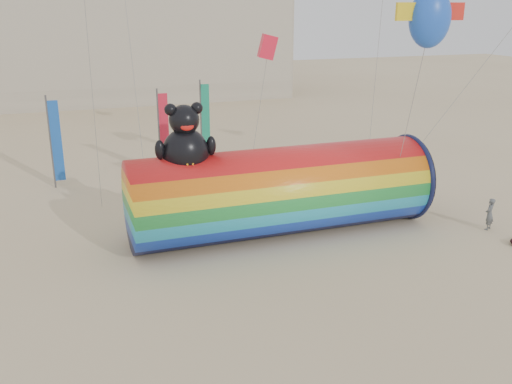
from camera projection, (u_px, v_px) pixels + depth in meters
name	position (u px, v px, depth m)	size (l,w,h in m)	color
ground	(257.00, 261.00, 22.93)	(160.00, 160.00, 0.00)	#CCB58C
windsock_assembly	(281.00, 189.00, 25.22)	(13.46, 4.10, 6.20)	red
kite_handler	(490.00, 214.00, 25.92)	(0.54, 0.36, 1.49)	#505457
festival_banners	(145.00, 130.00, 34.30)	(10.09, 3.75, 5.20)	#59595E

